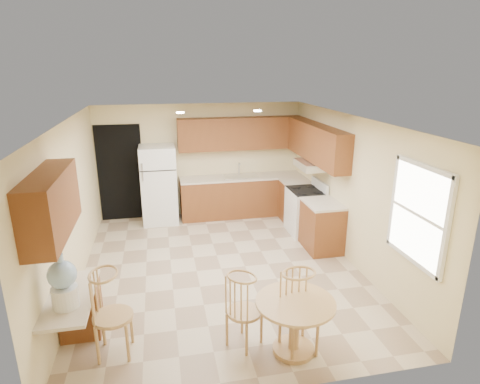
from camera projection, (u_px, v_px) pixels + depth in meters
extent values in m
plane|color=tan|center=(221.00, 269.00, 6.77)|extent=(5.50, 5.50, 0.00)
cube|color=white|center=(219.00, 120.00, 6.01)|extent=(4.50, 5.50, 0.02)
cube|color=beige|center=(201.00, 160.00, 8.95)|extent=(4.50, 0.02, 2.50)
cube|color=beige|center=(265.00, 288.00, 3.82)|extent=(4.50, 0.02, 2.50)
cube|color=beige|center=(71.00, 208.00, 5.95)|extent=(0.02, 5.50, 2.50)
cube|color=beige|center=(350.00, 190.00, 6.82)|extent=(0.02, 5.50, 2.50)
cube|color=black|center=(121.00, 173.00, 8.66)|extent=(0.90, 0.02, 2.10)
cube|color=brown|center=(242.00, 197.00, 9.09)|extent=(2.75, 0.60, 0.87)
cube|color=beige|center=(242.00, 177.00, 8.95)|extent=(2.75, 0.63, 0.04)
cube|color=brown|center=(296.00, 202.00, 8.74)|extent=(0.60, 0.59, 0.87)
cube|color=beige|center=(296.00, 182.00, 8.60)|extent=(0.63, 0.59, 0.04)
cube|color=brown|center=(322.00, 227.00, 7.38)|extent=(0.60, 0.80, 0.87)
cube|color=beige|center=(323.00, 204.00, 7.25)|extent=(0.63, 0.80, 0.04)
cube|color=brown|center=(241.00, 133.00, 8.79)|extent=(2.75, 0.33, 0.70)
cube|color=brown|center=(316.00, 143.00, 7.74)|extent=(0.33, 2.42, 0.70)
cube|color=brown|center=(51.00, 204.00, 4.31)|extent=(0.33, 1.40, 0.70)
cube|color=silver|center=(241.00, 176.00, 8.94)|extent=(0.78, 0.44, 0.01)
cube|color=silver|center=(312.00, 165.00, 7.82)|extent=(0.50, 0.76, 0.14)
cube|color=brown|center=(80.00, 308.00, 5.04)|extent=(0.48, 0.42, 0.72)
cube|color=beige|center=(71.00, 298.00, 4.57)|extent=(0.50, 1.20, 0.04)
cube|color=white|center=(419.00, 214.00, 5.02)|extent=(0.05, 1.00, 1.20)
cube|color=white|center=(425.00, 166.00, 4.83)|extent=(0.05, 1.10, 0.06)
cube|color=white|center=(411.00, 259.00, 5.20)|extent=(0.05, 1.10, 0.06)
cube|color=white|center=(447.00, 231.00, 4.52)|extent=(0.05, 0.06, 1.28)
cube|color=white|center=(394.00, 201.00, 5.51)|extent=(0.05, 0.06, 1.28)
cylinder|color=white|center=(180.00, 113.00, 7.04)|extent=(0.14, 0.14, 0.02)
cylinder|color=white|center=(257.00, 111.00, 7.31)|extent=(0.14, 0.14, 0.02)
cube|color=white|center=(159.00, 185.00, 8.57)|extent=(0.74, 0.69, 1.68)
cube|color=black|center=(158.00, 171.00, 8.12)|extent=(0.73, 0.01, 0.02)
cube|color=silver|center=(143.00, 176.00, 8.08)|extent=(0.03, 0.03, 0.18)
cube|color=silver|center=(142.00, 167.00, 8.02)|extent=(0.03, 0.03, 0.14)
cube|color=white|center=(305.00, 212.00, 8.10)|extent=(0.65, 0.76, 0.90)
cube|color=black|center=(306.00, 190.00, 7.96)|extent=(0.64, 0.75, 0.02)
cube|color=white|center=(320.00, 185.00, 7.99)|extent=(0.06, 0.76, 0.18)
cylinder|color=tan|center=(293.00, 349.00, 4.81)|extent=(0.50, 0.50, 0.05)
cylinder|color=tan|center=(294.00, 327.00, 4.72)|extent=(0.12, 0.12, 0.61)
cylinder|color=tan|center=(295.00, 303.00, 4.62)|extent=(0.93, 0.93, 0.04)
cylinder|color=tan|center=(244.00, 312.00, 4.81)|extent=(0.42, 0.42, 0.04)
cylinder|color=tan|center=(230.00, 322.00, 4.99)|extent=(0.04, 0.04, 0.45)
cylinder|color=tan|center=(253.00, 319.00, 5.05)|extent=(0.04, 0.04, 0.45)
cylinder|color=tan|center=(234.00, 337.00, 4.71)|extent=(0.04, 0.04, 0.45)
cylinder|color=tan|center=(259.00, 334.00, 4.77)|extent=(0.04, 0.04, 0.45)
cylinder|color=tan|center=(299.00, 316.00, 4.68)|extent=(0.45, 0.45, 0.04)
cylinder|color=tan|center=(281.00, 327.00, 4.87)|extent=(0.04, 0.04, 0.48)
cylinder|color=tan|center=(306.00, 324.00, 4.93)|extent=(0.04, 0.04, 0.48)
cylinder|color=tan|center=(290.00, 344.00, 4.57)|extent=(0.04, 0.04, 0.48)
cylinder|color=tan|center=(316.00, 341.00, 4.63)|extent=(0.04, 0.04, 0.48)
cylinder|color=tan|center=(113.00, 317.00, 4.64)|extent=(0.47, 0.47, 0.04)
cylinder|color=tan|center=(102.00, 328.00, 4.84)|extent=(0.04, 0.04, 0.50)
cylinder|color=tan|center=(130.00, 324.00, 4.90)|extent=(0.04, 0.04, 0.50)
cylinder|color=tan|center=(98.00, 346.00, 4.53)|extent=(0.04, 0.04, 0.50)
cylinder|color=tan|center=(129.00, 342.00, 4.59)|extent=(0.04, 0.04, 0.50)
cylinder|color=white|center=(65.00, 297.00, 4.33)|extent=(0.28, 0.28, 0.24)
sphere|color=#94BDE5|center=(62.00, 275.00, 4.25)|extent=(0.30, 0.30, 0.30)
cylinder|color=#94BDE5|center=(60.00, 258.00, 4.19)|extent=(0.08, 0.08, 0.09)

